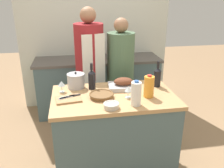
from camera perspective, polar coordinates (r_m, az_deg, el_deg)
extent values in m
plane|color=#9E7A56|center=(2.96, 0.41, -18.81)|extent=(12.00, 12.00, 0.00)
cube|color=#4C666B|center=(2.70, 0.43, -11.82)|extent=(1.24, 0.76, 0.86)
cube|color=tan|center=(2.49, 0.46, -3.12)|extent=(1.28, 0.78, 0.04)
cube|color=#4C666B|center=(3.99, -3.29, -0.45)|extent=(1.95, 0.58, 0.86)
cube|color=#56514C|center=(3.84, -3.43, 5.81)|extent=(2.01, 0.60, 0.04)
cube|color=silver|center=(4.10, -4.13, 12.39)|extent=(2.51, 0.10, 2.55)
cube|color=#BCBCC1|center=(2.65, 2.74, -0.57)|extent=(0.35, 0.27, 0.04)
ellipsoid|color=brown|center=(2.63, 2.77, 0.60)|extent=(0.22, 0.16, 0.09)
cylinder|color=brown|center=(2.42, -2.55, -2.82)|extent=(0.23, 0.23, 0.04)
torus|color=brown|center=(2.41, -2.55, -2.42)|extent=(0.25, 0.25, 0.02)
cube|color=#AD7F51|center=(2.41, -10.44, -3.57)|extent=(0.27, 0.22, 0.02)
cylinder|color=#B7B7BC|center=(2.68, -8.66, 0.66)|extent=(0.19, 0.19, 0.15)
cylinder|color=#B7B7BC|center=(2.65, -8.75, 2.29)|extent=(0.20, 0.20, 0.01)
sphere|color=black|center=(2.64, -8.77, 2.66)|extent=(0.02, 0.02, 0.02)
cylinder|color=beige|center=(2.20, -0.17, -5.33)|extent=(0.14, 0.14, 0.04)
torus|color=beige|center=(2.19, -0.17, -4.83)|extent=(0.15, 0.15, 0.02)
cylinder|color=orange|center=(2.43, 8.87, -0.65)|extent=(0.10, 0.10, 0.22)
cylinder|color=red|center=(2.39, 9.03, 1.98)|extent=(0.04, 0.04, 0.02)
cylinder|color=white|center=(2.23, 5.81, -2.37)|extent=(0.10, 0.10, 0.23)
cylinder|color=#3360B2|center=(2.19, 5.93, 0.60)|extent=(0.04, 0.04, 0.02)
cylinder|color=black|center=(2.73, 10.83, 1.28)|extent=(0.08, 0.08, 0.18)
cone|color=black|center=(2.69, 10.98, 3.47)|extent=(0.08, 0.08, 0.04)
cylinder|color=black|center=(2.67, 11.07, 4.61)|extent=(0.03, 0.03, 0.08)
cylinder|color=black|center=(2.61, -4.86, 0.70)|extent=(0.08, 0.08, 0.18)
cone|color=black|center=(2.58, -4.93, 2.97)|extent=(0.08, 0.08, 0.04)
cylinder|color=black|center=(2.56, -4.97, 4.16)|extent=(0.03, 0.03, 0.08)
cylinder|color=silver|center=(2.43, 3.88, -3.20)|extent=(0.06, 0.06, 0.00)
cylinder|color=silver|center=(2.41, 3.90, -2.44)|extent=(0.01, 0.01, 0.07)
cone|color=silver|center=(2.39, 3.94, -1.14)|extent=(0.08, 0.08, 0.05)
cylinder|color=silver|center=(2.61, -11.90, -1.81)|extent=(0.06, 0.06, 0.00)
cylinder|color=silver|center=(2.60, -11.96, -1.09)|extent=(0.01, 0.01, 0.07)
cone|color=silver|center=(2.58, -12.06, 0.14)|extent=(0.08, 0.08, 0.05)
cube|color=#B7B7BC|center=(2.42, -11.01, -3.19)|extent=(0.14, 0.08, 0.01)
cube|color=black|center=(2.45, -8.59, -2.68)|extent=(0.09, 0.05, 0.01)
cube|color=#B7B7BC|center=(2.41, -11.61, -3.36)|extent=(0.10, 0.07, 0.01)
cube|color=black|center=(2.43, -9.88, -2.96)|extent=(0.07, 0.05, 0.01)
cube|color=#B7B7BC|center=(2.43, -11.21, -3.13)|extent=(0.10, 0.06, 0.01)
cube|color=black|center=(2.45, -9.52, -2.78)|extent=(0.06, 0.04, 0.01)
cube|color=#333842|center=(3.90, 0.62, 6.82)|extent=(0.18, 0.14, 0.06)
cylinder|color=#B7B7BC|center=(3.87, 0.29, 8.00)|extent=(0.13, 0.13, 0.11)
cube|color=#333842|center=(3.88, 1.55, 8.57)|extent=(0.05, 0.08, 0.18)
cube|color=#333842|center=(3.84, 0.63, 10.52)|extent=(0.17, 0.08, 0.09)
cylinder|color=maroon|center=(3.75, -0.71, 7.26)|extent=(0.07, 0.07, 0.19)
cylinder|color=black|center=(3.73, -0.72, 8.79)|extent=(0.03, 0.03, 0.02)
cylinder|color=maroon|center=(3.79, -4.43, 7.04)|extent=(0.05, 0.05, 0.15)
cylinder|color=black|center=(3.77, -4.47, 8.29)|extent=(0.02, 0.02, 0.02)
cube|color=beige|center=(3.38, -5.05, -4.90)|extent=(0.34, 0.27, 0.84)
cylinder|color=maroon|center=(3.12, -5.50, 7.91)|extent=(0.38, 0.38, 0.70)
sphere|color=#996B4C|center=(3.04, -5.81, 16.21)|extent=(0.20, 0.20, 0.20)
cube|color=silver|center=(3.01, -4.31, 3.50)|extent=(0.29, 0.08, 0.89)
cube|color=beige|center=(3.41, 1.93, -5.16)|extent=(0.30, 0.22, 0.78)
cylinder|color=#4C6B4C|center=(3.16, 2.09, 6.46)|extent=(0.36, 0.36, 0.65)
sphere|color=#996B4C|center=(3.08, 2.20, 13.98)|extent=(0.19, 0.19, 0.19)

